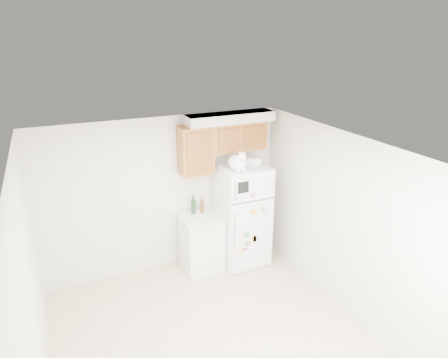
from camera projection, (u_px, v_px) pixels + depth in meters
ground_plane at (213, 344)px, 4.99m from camera, size 3.80×4.00×0.01m
room_shell at (213, 214)px, 4.66m from camera, size 3.84×4.04×2.52m
refrigerator at (242, 215)px, 6.53m from camera, size 0.76×0.78×1.70m
base_counter at (202, 242)px, 6.46m from camera, size 0.64×0.64×0.92m
cat at (238, 162)px, 6.00m from camera, size 0.32×0.47×0.33m
storage_box_back at (251, 160)px, 6.32m from camera, size 0.20×0.16×0.10m
storage_box_front at (256, 161)px, 6.29m from camera, size 0.16×0.12×0.09m
bottle_green at (193, 204)px, 6.37m from camera, size 0.07×0.07×0.32m
bottle_amber at (202, 205)px, 6.42m from camera, size 0.06×0.06×0.26m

